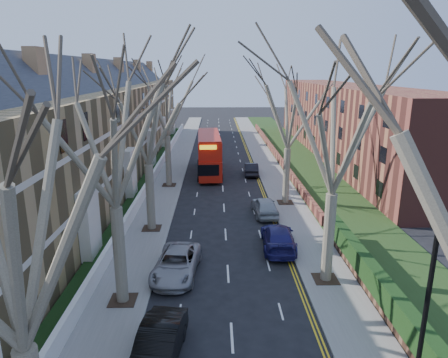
{
  "coord_description": "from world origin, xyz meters",
  "views": [
    {
      "loc": [
        -0.69,
        -12.89,
        12.01
      ],
      "look_at": [
        -0.05,
        18.48,
        3.38
      ],
      "focal_mm": 32.0,
      "sensor_mm": 36.0,
      "label": 1
    }
  ],
  "objects": [
    {
      "name": "lamp_post",
      "position": [
        5.0,
        -3.5,
        4.57
      ],
      "size": [
        0.18,
        0.5,
        8.11
      ],
      "color": "black",
      "rests_on": "ground"
    },
    {
      "name": "pavement_right",
      "position": [
        6.0,
        39.0,
        0.06
      ],
      "size": [
        3.0,
        102.0,
        0.12
      ],
      "primitive_type": "cube",
      "color": "slate",
      "rests_on": "ground"
    },
    {
      "name": "pavement_left",
      "position": [
        -6.0,
        39.0,
        0.06
      ],
      "size": [
        3.0,
        102.0,
        0.12
      ],
      "primitive_type": "cube",
      "color": "slate",
      "rests_on": "ground"
    },
    {
      "name": "tree_right_far",
      "position": [
        5.7,
        22.0,
        9.24
      ],
      "size": [
        10.15,
        10.15,
        14.22
      ],
      "color": "brown",
      "rests_on": "ground"
    },
    {
      "name": "front_wall_left",
      "position": [
        -7.65,
        31.0,
        0.62
      ],
      "size": [
        0.3,
        78.0,
        1.0
      ],
      "color": "white",
      "rests_on": "ground"
    },
    {
      "name": "grass_verge_right",
      "position": [
        10.5,
        39.0,
        0.15
      ],
      "size": [
        6.0,
        102.0,
        0.06
      ],
      "color": "#223814",
      "rests_on": "ground"
    },
    {
      "name": "tree_left_far",
      "position": [
        -5.7,
        16.0,
        9.24
      ],
      "size": [
        10.15,
        10.15,
        14.22
      ],
      "color": "brown",
      "rests_on": "ground"
    },
    {
      "name": "tree_right_mid",
      "position": [
        5.7,
        8.0,
        9.56
      ],
      "size": [
        10.5,
        10.5,
        14.71
      ],
      "color": "brown",
      "rests_on": "ground"
    },
    {
      "name": "tree_left_dist",
      "position": [
        -5.7,
        28.0,
        9.56
      ],
      "size": [
        10.5,
        10.5,
        14.71
      ],
      "color": "brown",
      "rests_on": "ground"
    },
    {
      "name": "car_right_mid",
      "position": [
        3.44,
        19.1,
        0.78
      ],
      "size": [
        2.15,
        4.72,
        1.57
      ],
      "primitive_type": "imported",
      "rotation": [
        0.0,
        0.0,
        3.21
      ],
      "color": "#9A9EA2",
      "rests_on": "ground"
    },
    {
      "name": "flats_right",
      "position": [
        17.46,
        43.0,
        4.98
      ],
      "size": [
        13.97,
        54.0,
        10.0
      ],
      "color": "brown",
      "rests_on": "ground"
    },
    {
      "name": "car_right_near",
      "position": [
        3.58,
        12.55,
        0.78
      ],
      "size": [
        2.47,
        5.48,
        1.56
      ],
      "primitive_type": "imported",
      "rotation": [
        0.0,
        0.0,
        3.09
      ],
      "color": "navy",
      "rests_on": "ground"
    },
    {
      "name": "tree_left_near",
      "position": [
        -5.7,
        -4.0,
        8.93
      ],
      "size": [
        9.8,
        9.8,
        13.73
      ],
      "color": "brown",
      "rests_on": "ground"
    },
    {
      "name": "car_left_far",
      "position": [
        -3.1,
        8.93,
        0.74
      ],
      "size": [
        2.97,
        5.56,
        1.49
      ],
      "primitive_type": "imported",
      "rotation": [
        0.0,
        0.0,
        -0.1
      ],
      "color": "gray",
      "rests_on": "ground"
    },
    {
      "name": "wall_hedge_right",
      "position": [
        7.7,
        2.0,
        1.12
      ],
      "size": [
        0.7,
        24.0,
        1.8
      ],
      "color": "brown",
      "rests_on": "ground"
    },
    {
      "name": "double_decker_bus",
      "position": [
        -1.51,
        33.32,
        2.28
      ],
      "size": [
        3.15,
        11.16,
        4.63
      ],
      "rotation": [
        0.0,
        0.0,
        3.18
      ],
      "color": "#AB180C",
      "rests_on": "ground"
    },
    {
      "name": "car_left_mid",
      "position": [
        -3.16,
        1.47,
        0.8
      ],
      "size": [
        2.23,
        5.0,
        1.6
      ],
      "primitive_type": "imported",
      "rotation": [
        0.0,
        0.0,
        -0.11
      ],
      "color": "black",
      "rests_on": "ground"
    },
    {
      "name": "terrace_left",
      "position": [
        -13.65,
        31.0,
        5.53
      ],
      "size": [
        9.7,
        78.0,
        13.6
      ],
      "color": "olive",
      "rests_on": "ground"
    },
    {
      "name": "tree_left_mid",
      "position": [
        -5.7,
        6.0,
        9.56
      ],
      "size": [
        10.5,
        10.5,
        14.71
      ],
      "color": "brown",
      "rests_on": "ground"
    },
    {
      "name": "car_right_far",
      "position": [
        3.45,
        32.55,
        0.73
      ],
      "size": [
        1.74,
        4.49,
        1.46
      ],
      "primitive_type": "imported",
      "rotation": [
        0.0,
        0.0,
        3.1
      ],
      "color": "black",
      "rests_on": "ground"
    }
  ]
}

